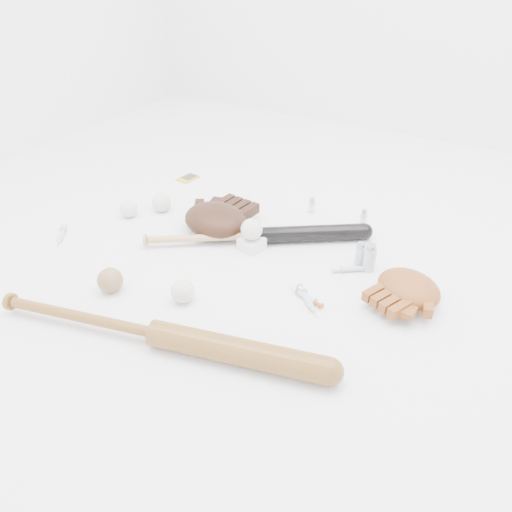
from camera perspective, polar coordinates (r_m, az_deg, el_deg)
The scene contains 19 objects.
bat_dark at distance 1.78m, azimuth -0.03°, elevation 2.33°, with size 0.83×0.06×0.06m, color black, non-canonical shape.
bat_wood at distance 1.39m, azimuth -11.40°, elevation -8.66°, with size 1.00×0.07×0.07m, color brown, non-canonical shape.
glove_dark at distance 1.84m, azimuth -4.65°, elevation 4.19°, with size 0.29×0.29×0.11m, color black, non-canonical shape.
glove_tan at distance 1.57m, azimuth 17.05°, elevation -3.52°, with size 0.24×0.24×0.09m, color brown, non-canonical shape.
trading_card at distance 2.29m, azimuth -7.78°, elevation 8.80°, with size 0.07×0.09×0.01m, color gold.
pedestal at distance 1.75m, azimuth -0.49°, elevation 1.42°, with size 0.08×0.08×0.04m, color white.
baseball_on_pedestal at distance 1.72m, azimuth -0.50°, elevation 3.07°, with size 0.08×0.08×0.08m, color silver.
baseball_left at distance 2.01m, azimuth -14.35°, elevation 5.27°, with size 0.07×0.07×0.07m, color silver.
baseball_upper at distance 2.02m, azimuth -10.74°, elevation 6.04°, with size 0.08×0.08×0.08m, color silver.
baseball_mid at distance 1.52m, azimuth -8.37°, elevation -4.01°, with size 0.07×0.07×0.07m, color silver.
baseball_aged at distance 1.61m, azimuth -16.33°, elevation -2.67°, with size 0.08×0.08×0.08m, color olive.
syringe_0 at distance 1.95m, azimuth -21.37°, elevation 2.21°, with size 0.15×0.03×0.02m, color #ADBCC6, non-canonical shape.
syringe_1 at distance 1.53m, azimuth 5.79°, elevation -4.72°, with size 0.14×0.02×0.02m, color #ADBCC6, non-canonical shape.
syringe_2 at distance 1.67m, azimuth 10.97°, elevation -1.46°, with size 0.16×0.03×0.02m, color #ADBCC6, non-canonical shape.
syringe_3 at distance 1.52m, azimuth 5.90°, elevation -5.03°, with size 0.17×0.03×0.02m, color #ADBCC6, non-canonical shape.
vial_0 at distance 1.99m, azimuth 6.40°, elevation 5.77°, with size 0.02×0.02×0.06m, color silver.
vial_1 at distance 1.93m, azimuth 12.20°, elevation 4.34°, with size 0.02×0.02×0.06m, color silver.
vial_2 at distance 1.69m, azimuth 11.83°, elevation 0.24°, with size 0.03×0.03×0.08m, color silver.
vial_3 at distance 1.67m, azimuth 12.87°, elevation -0.16°, with size 0.04×0.04×0.10m, color silver.
Camera 1 is at (0.69, -1.18, 0.96)m, focal length 35.00 mm.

